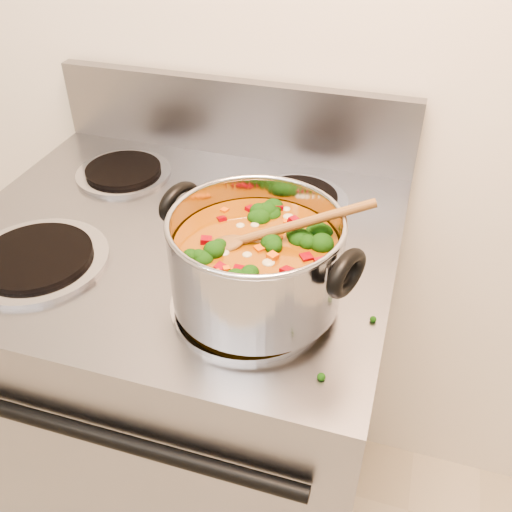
# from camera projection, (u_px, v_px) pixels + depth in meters

# --- Properties ---
(electric_range) EXTENTS (0.76, 0.69, 1.08)m
(electric_range) POSITION_uv_depth(u_px,v_px,m) (194.00, 396.00, 1.27)
(electric_range) COLOR gray
(electric_range) RESTS_ON ground
(stockpot) EXTENTS (0.31, 0.24, 0.15)m
(stockpot) POSITION_uv_depth(u_px,v_px,m) (256.00, 261.00, 0.80)
(stockpot) COLOR #A3A3AB
(stockpot) RESTS_ON electric_range
(wooden_spoon) EXTENTS (0.23, 0.12, 0.07)m
(wooden_spoon) POSITION_uv_depth(u_px,v_px,m) (262.00, 234.00, 0.77)
(wooden_spoon) COLOR brown
(wooden_spoon) RESTS_ON stockpot
(cooktop_crumbs) EXTENTS (0.31, 0.15, 0.01)m
(cooktop_crumbs) POSITION_uv_depth(u_px,v_px,m) (290.00, 267.00, 0.91)
(cooktop_crumbs) COLOR black
(cooktop_crumbs) RESTS_ON electric_range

